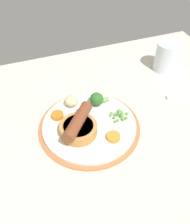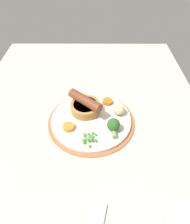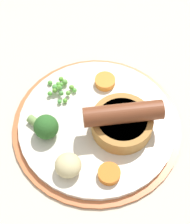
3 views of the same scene
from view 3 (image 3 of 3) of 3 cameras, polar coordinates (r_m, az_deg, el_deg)
name	(u,v)px [view 3 (image 3 of 3)]	position (r cm, az deg, el deg)	size (l,w,h in cm)	color
dining_table	(104,124)	(63.14, 1.44, -1.86)	(110.00, 80.00, 3.00)	beige
dinner_plate	(95,124)	(60.73, 0.05, -1.86)	(27.41, 27.41, 1.40)	#CC6B3D
sausage_pudding	(123,120)	(57.63, 4.28, -1.21)	(10.06, 11.06, 5.89)	#BC8442
pea_pile	(61,88)	(62.73, -5.27, 3.65)	(5.32, 4.70, 1.84)	#5DB949
broccoli_floret_near	(45,127)	(57.92, -7.59, -2.22)	(5.75, 3.88, 3.88)	#2D6628
potato_chunk_0	(68,165)	(54.98, -4.12, -8.10)	(3.89, 3.91, 3.10)	beige
carrot_slice_1	(105,81)	(63.72, 1.53, 4.68)	(3.47, 3.47, 1.18)	orange
carrot_slice_4	(109,174)	(55.41, 2.17, -9.37)	(3.36, 3.36, 1.17)	orange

